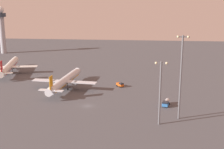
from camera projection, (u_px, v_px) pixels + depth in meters
name	position (u px, v px, depth m)	size (l,w,h in m)	color
ground_plane	(88.00, 106.00, 131.15)	(416.00, 416.00, 0.00)	#4C4C51
control_tower	(2.00, 26.00, 249.27)	(8.00, 8.00, 37.86)	#A8A8B2
airplane_terminal_side	(65.00, 81.00, 154.64)	(33.17, 42.54, 10.91)	silver
airplane_mid_apron	(9.00, 67.00, 186.13)	(33.97, 43.37, 11.21)	silver
cargo_loader	(120.00, 84.00, 158.98)	(4.25, 4.37, 2.25)	#D85919
fuel_truck	(166.00, 103.00, 131.07)	(3.75, 6.63, 2.35)	#3372BF
apron_light_west	(181.00, 73.00, 113.21)	(4.80, 0.90, 31.77)	slate
apron_light_central	(160.00, 89.00, 109.01)	(4.80, 0.90, 23.35)	slate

